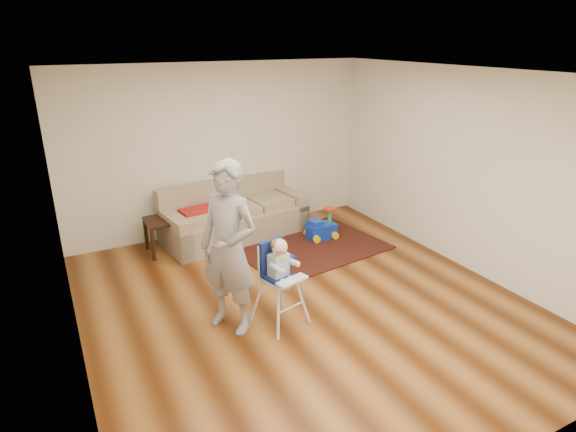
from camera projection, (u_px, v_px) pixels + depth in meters
name	position (u px, v px, depth m)	size (l,w,h in m)	color
ground	(303.00, 303.00, 5.88)	(5.50, 5.50, 0.00)	#452108
room_envelope	(283.00, 143.00, 5.66)	(5.04, 5.52, 2.72)	silver
sofa	(235.00, 211.00, 7.65)	(2.39, 1.24, 0.88)	gray
side_table	(165.00, 235.00, 7.19)	(0.52, 0.52, 0.52)	black
area_rug	(309.00, 246.00, 7.43)	(2.15, 1.61, 0.02)	black
ride_on_toy	(321.00, 223.00, 7.65)	(0.44, 0.32, 0.49)	#1032C0
toy_ball	(291.00, 259.00, 6.85)	(0.14, 0.14, 0.14)	#1032C0
high_chair	(280.00, 283.00, 5.31)	(0.58, 0.58, 1.04)	silver
adult	(229.00, 249.00, 5.08)	(0.70, 0.46, 1.91)	gray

